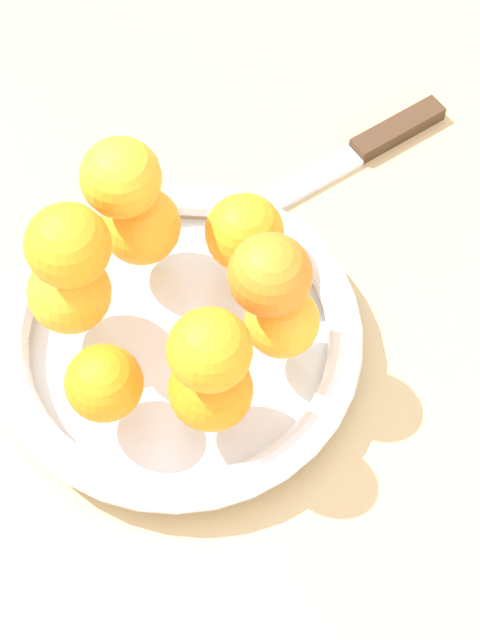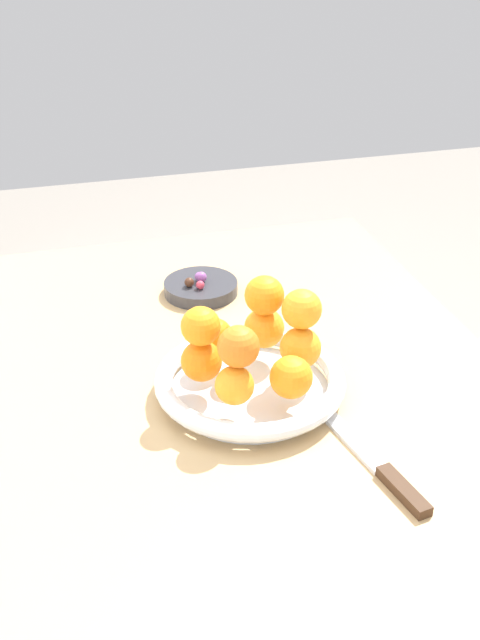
# 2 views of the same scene
# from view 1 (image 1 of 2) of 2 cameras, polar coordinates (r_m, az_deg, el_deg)

# --- Properties ---
(ground_plane) EXTENTS (6.00, 6.00, 0.00)m
(ground_plane) POSITION_cam_1_polar(r_m,az_deg,el_deg) (1.45, -3.41, -15.38)
(ground_plane) COLOR gray
(dining_table) EXTENTS (1.10, 0.76, 0.74)m
(dining_table) POSITION_cam_1_polar(r_m,az_deg,el_deg) (0.83, -5.75, -4.48)
(dining_table) COLOR tan
(dining_table) RESTS_ON ground_plane
(fruit_bowl) EXTENTS (0.27, 0.27, 0.04)m
(fruit_bowl) POSITION_cam_1_polar(r_m,az_deg,el_deg) (0.73, -3.58, -1.06)
(fruit_bowl) COLOR silver
(fruit_bowl) RESTS_ON dining_table
(orange_0) EXTENTS (0.05, 0.05, 0.05)m
(orange_0) POSITION_cam_1_polar(r_m,az_deg,el_deg) (0.67, -7.92, -3.67)
(orange_0) COLOR orange
(orange_0) RESTS_ON fruit_bowl
(orange_1) EXTENTS (0.06, 0.06, 0.06)m
(orange_1) POSITION_cam_1_polar(r_m,az_deg,el_deg) (0.66, -1.72, -4.06)
(orange_1) COLOR orange
(orange_1) RESTS_ON fruit_bowl
(orange_2) EXTENTS (0.05, 0.05, 0.05)m
(orange_2) POSITION_cam_1_polar(r_m,az_deg,el_deg) (0.68, 2.46, -0.07)
(orange_2) COLOR orange
(orange_2) RESTS_ON fruit_bowl
(orange_3) EXTENTS (0.06, 0.06, 0.06)m
(orange_3) POSITION_cam_1_polar(r_m,az_deg,el_deg) (0.72, 0.26, 5.10)
(orange_3) COLOR orange
(orange_3) RESTS_ON fruit_bowl
(orange_4) EXTENTS (0.06, 0.06, 0.06)m
(orange_4) POSITION_cam_1_polar(r_m,az_deg,el_deg) (0.72, -5.79, 5.50)
(orange_4) COLOR orange
(orange_4) RESTS_ON fruit_bowl
(orange_5) EXTENTS (0.06, 0.06, 0.06)m
(orange_5) POSITION_cam_1_polar(r_m,az_deg,el_deg) (0.70, -9.89, 1.60)
(orange_5) COLOR orange
(orange_5) RESTS_ON fruit_bowl
(orange_6) EXTENTS (0.06, 0.06, 0.06)m
(orange_6) POSITION_cam_1_polar(r_m,az_deg,el_deg) (0.64, 1.75, 2.64)
(orange_6) COLOR orange
(orange_6) RESTS_ON orange_2
(orange_7) EXTENTS (0.05, 0.05, 0.05)m
(orange_7) POSITION_cam_1_polar(r_m,az_deg,el_deg) (0.61, -1.78, -1.77)
(orange_7) COLOR orange
(orange_7) RESTS_ON orange_1
(orange_8) EXTENTS (0.06, 0.06, 0.06)m
(orange_8) POSITION_cam_1_polar(r_m,az_deg,el_deg) (0.65, -9.99, 4.29)
(orange_8) COLOR orange
(orange_8) RESTS_ON orange_5
(orange_9) EXTENTS (0.06, 0.06, 0.06)m
(orange_9) POSITION_cam_1_polar(r_m,az_deg,el_deg) (0.68, -6.96, 8.22)
(orange_9) COLOR orange
(orange_9) RESTS_ON orange_4
(knife) EXTENTS (0.26, 0.07, 0.01)m
(knife) POSITION_cam_1_polar(r_m,az_deg,el_deg) (0.84, 5.86, 9.13)
(knife) COLOR #3F2819
(knife) RESTS_ON dining_table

